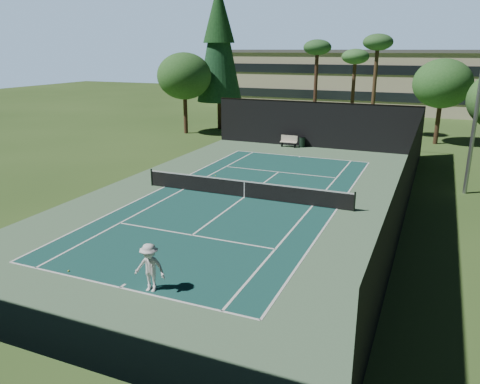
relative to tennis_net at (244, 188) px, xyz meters
The scene contains 21 objects.
ground 0.56m from the tennis_net, ahead, with size 160.00×160.00×0.00m, color #31501E.
apron_slab 0.55m from the tennis_net, ahead, with size 18.00×32.00×0.01m, color #527654.
court_surface 0.55m from the tennis_net, ahead, with size 10.97×23.77×0.01m, color #164842.
court_lines 0.54m from the tennis_net, ahead, with size 11.07×23.87×0.01m.
tennis_net is the anchor object (origin of this frame).
fence 1.45m from the tennis_net, 90.00° to the left, with size 18.04×32.05×4.03m.
player 11.66m from the tennis_net, 84.34° to the right, with size 1.18×0.68×1.83m, color white.
tennis_ball_a 11.91m from the tennis_net, 102.97° to the right, with size 0.08×0.08×0.08m, color #C1CF2F.
tennis_ball_b 4.10m from the tennis_net, 162.99° to the left, with size 0.06×0.06×0.06m, color #C2D730.
tennis_ball_c 1.98m from the tennis_net, 52.93° to the left, with size 0.06×0.06×0.06m, color #D4F537.
tennis_ball_d 5.21m from the tennis_net, 134.86° to the left, with size 0.08×0.08×0.08m, color #B9D12F.
park_bench 15.44m from the tennis_net, 97.57° to the left, with size 1.50×0.45×1.02m.
trash_bin 15.69m from the tennis_net, 93.37° to the left, with size 0.56×0.56×0.95m.
pine_tree 26.63m from the tennis_net, 118.61° to the left, with size 4.80×4.80×15.00m.
palm_a 25.26m from the tennis_net, 94.76° to the left, with size 2.80×2.80×9.32m.
palm_b 26.92m from the tennis_net, 86.70° to the left, with size 2.80×2.80×8.42m.
palm_c 24.69m from the tennis_net, 80.13° to the left, with size 2.80×2.80×9.77m.
decid_tree_a 24.65m from the tennis_net, 65.56° to the left, with size 5.12×5.12×7.62m.
decid_tree_c 23.39m from the tennis_net, 127.87° to the left, with size 5.44×5.44×8.09m.
campus_building 46.12m from the tennis_net, 90.00° to the left, with size 40.50×12.50×8.30m.
light_pole 14.66m from the tennis_net, 26.57° to the left, with size 0.90×0.25×12.22m.
Camera 1 is at (10.03, -24.28, 8.38)m, focal length 35.00 mm.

